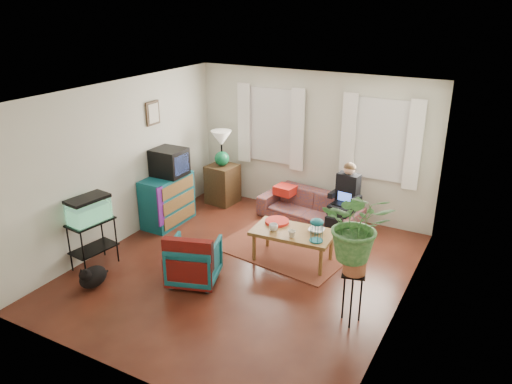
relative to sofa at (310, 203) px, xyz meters
The scene contains 31 objects.
floor 2.09m from the sofa, 95.54° to the right, with size 4.50×5.00×0.01m, color #4F2B14.
ceiling 3.04m from the sofa, 95.54° to the right, with size 4.50×5.00×0.01m, color white.
wall_back 1.06m from the sofa, 113.85° to the left, with size 4.50×0.01×2.60m, color silver.
wall_front 4.65m from the sofa, 92.50° to the right, with size 4.50×0.01×2.60m, color silver.
wall_left 3.33m from the sofa, 140.07° to the right, with size 0.01×5.00×2.60m, color silver.
wall_right 3.05m from the sofa, 44.98° to the right, with size 0.01×5.00×2.60m, color silver.
window_left 1.61m from the sofa, 156.71° to the left, with size 1.08×0.04×1.38m, color white.
window_right 1.64m from the sofa, 22.25° to the left, with size 1.08×0.04×1.38m, color white.
curtains_left 1.59m from the sofa, 160.69° to the left, with size 1.36×0.06×1.50m, color white.
curtains_right 1.62m from the sofa, 18.42° to the left, with size 1.36×0.06×1.50m, color white.
picture_frame 3.13m from the sofa, 153.57° to the right, with size 0.04×0.32×0.40m, color #3D2616.
area_rug 1.12m from the sofa, 85.04° to the right, with size 2.00×1.60×0.01m, color maroon.
sofa is the anchor object (origin of this frame).
seated_person 0.69m from the sofa, ahead, with size 0.46×0.57×1.10m, color black, non-canonical shape.
side_table 1.85m from the sofa, behind, with size 0.52×0.52×0.76m, color #3A2915.
table_lamp 1.98m from the sofa, behind, with size 0.39×0.39×0.69m, color white, non-canonical shape.
dresser 2.53m from the sofa, 150.01° to the right, with size 0.49×0.98×0.88m, color #125B71.
crt_tv 2.58m from the sofa, 151.75° to the right, with size 0.54×0.49×0.47m, color black.
aquarium_stand 3.73m from the sofa, 126.10° to the right, with size 0.37×0.66×0.74m, color black.
aquarium 3.77m from the sofa, 126.10° to the right, with size 0.33×0.60×0.39m, color #7FD899.
black_cat 3.89m from the sofa, 117.40° to the right, with size 0.29×0.44×0.38m, color black.
armchair 2.72m from the sofa, 103.90° to the right, with size 0.67×0.63×0.69m, color navy.
serape_throw 2.95m from the sofa, 101.14° to the right, with size 0.69×0.16×0.57m, color #9E0A0A.
coffee_table 1.49m from the sofa, 77.33° to the right, with size 1.21×0.66×0.50m, color brown.
cup_a 1.59m from the sofa, 87.88° to the right, with size 0.14×0.14×0.11m, color white.
cup_b 1.70m from the sofa, 76.54° to the right, with size 0.11×0.11×0.10m, color beige.
bowl 1.48m from the sofa, 63.82° to the right, with size 0.24×0.24×0.06m, color white.
snack_tray 1.32m from the sofa, 90.62° to the right, with size 0.37×0.37×0.04m, color #B21414.
birdcage 1.79m from the sofa, 64.61° to the right, with size 0.20×0.20×0.35m, color #115B6B, non-canonical shape.
plant_stand 2.99m from the sofa, 57.42° to the right, with size 0.30×0.30×0.71m, color black.
potted_plant 3.10m from the sofa, 57.42° to the right, with size 0.81×0.70×0.90m, color #599947.
Camera 1 is at (3.27, -5.59, 3.79)m, focal length 35.00 mm.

